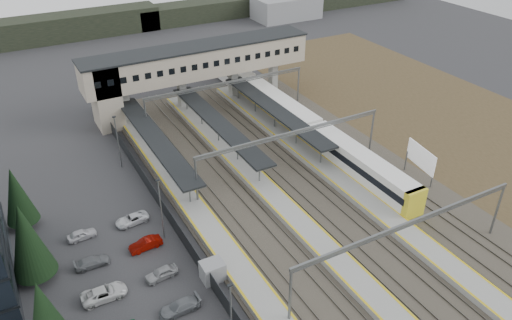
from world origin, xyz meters
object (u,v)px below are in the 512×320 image
relay_cabin_far (213,271)px  billboard (421,158)px  train (280,108)px  footbridge (184,66)px

relay_cabin_far → billboard: size_ratio=0.40×
train → relay_cabin_far: bearing=-131.5°
train → billboard: size_ratio=10.80×
footbridge → billboard: 41.97m
billboard → train: bearing=105.6°
relay_cabin_far → footbridge: size_ratio=0.06×
train → billboard: billboard is taller
relay_cabin_far → train: bearing=48.5°
relay_cabin_far → footbridge: 43.69m
footbridge → billboard: footbridge is taller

